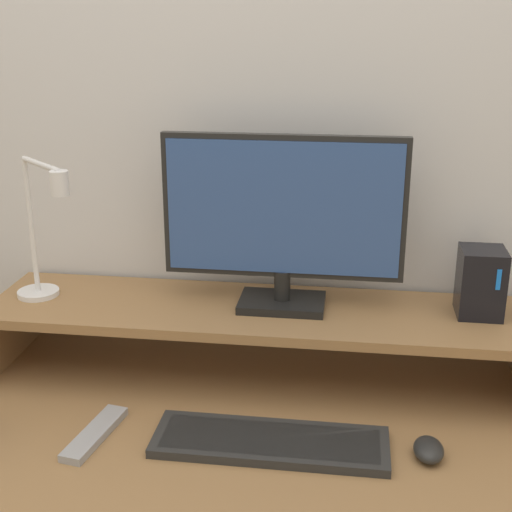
% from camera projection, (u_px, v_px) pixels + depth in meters
% --- Properties ---
extents(wall_back, '(6.00, 0.05, 2.50)m').
position_uv_depth(wall_back, '(267.00, 147.00, 1.65)').
color(wall_back, silver).
rests_on(wall_back, ground_plane).
extents(desk, '(1.20, 0.69, 0.76)m').
position_uv_depth(desk, '(243.00, 511.00, 1.52)').
color(desk, olive).
rests_on(desk, ground_plane).
extents(monitor_shelf, '(1.20, 0.29, 0.17)m').
position_uv_depth(monitor_shelf, '(256.00, 318.00, 1.59)').
color(monitor_shelf, olive).
rests_on(monitor_shelf, desk).
extents(monitor, '(0.52, 0.13, 0.38)m').
position_uv_depth(monitor, '(283.00, 217.00, 1.52)').
color(monitor, black).
rests_on(monitor, monitor_shelf).
extents(desk_lamp, '(0.19, 0.18, 0.33)m').
position_uv_depth(desk_lamp, '(43.00, 239.00, 1.56)').
color(desk_lamp, silver).
rests_on(desk_lamp, monitor_shelf).
extents(router_dock, '(0.09, 0.10, 0.15)m').
position_uv_depth(router_dock, '(481.00, 282.00, 1.52)').
color(router_dock, black).
rests_on(router_dock, monitor_shelf).
extents(keyboard, '(0.45, 0.15, 0.02)m').
position_uv_depth(keyboard, '(270.00, 442.00, 1.36)').
color(keyboard, '#282828').
rests_on(keyboard, desk).
extents(mouse, '(0.06, 0.08, 0.03)m').
position_uv_depth(mouse, '(429.00, 450.00, 1.33)').
color(mouse, black).
rests_on(mouse, desk).
extents(remote_control, '(0.08, 0.20, 0.02)m').
position_uv_depth(remote_control, '(95.00, 434.00, 1.39)').
color(remote_control, '#99999E').
rests_on(remote_control, desk).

